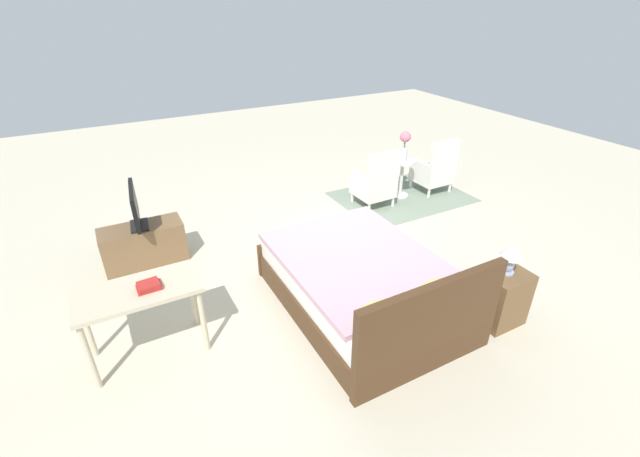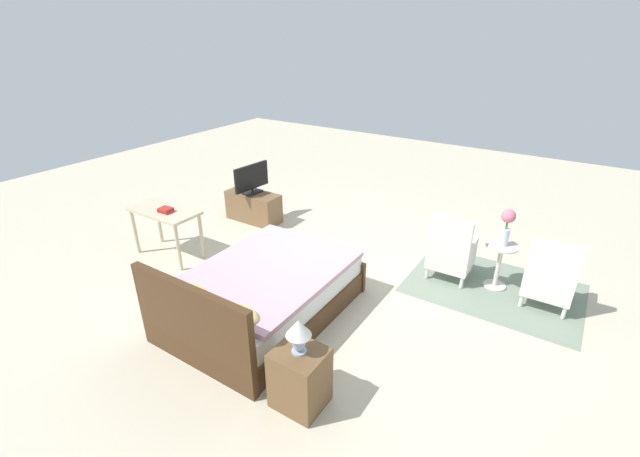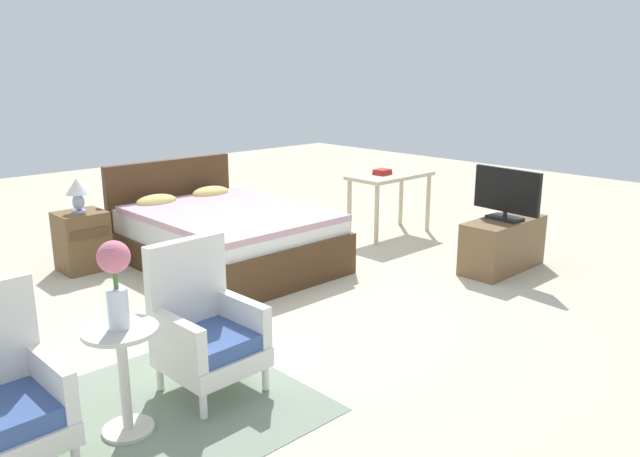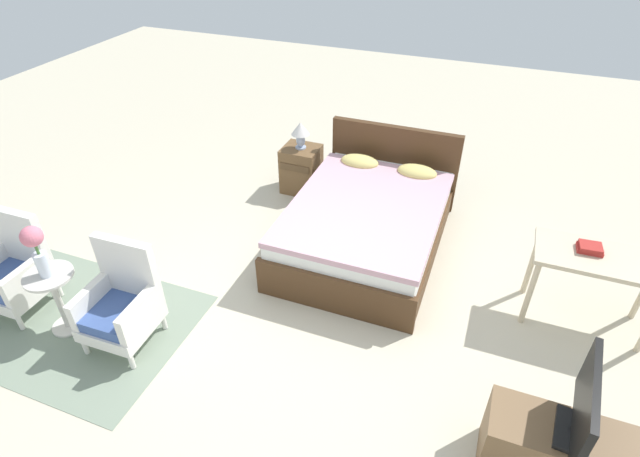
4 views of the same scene
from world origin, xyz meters
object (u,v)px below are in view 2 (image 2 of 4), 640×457
vanity_desk (165,217)px  flower_vase (507,224)px  bed (262,294)px  book_stack (166,210)px  tv_stand (254,207)px  armchair_by_window_right (451,252)px  side_table (499,261)px  table_lamp (299,332)px  armchair_by_window_left (550,278)px  nightstand (300,378)px  tv_flatscreen (252,179)px

vanity_desk → flower_vase: bearing=-157.8°
bed → book_stack: (2.00, -0.36, 0.46)m
flower_vase → tv_stand: (4.02, 0.09, -0.65)m
armchair_by_window_right → tv_stand: armchair_by_window_right is taller
side_table → book_stack: bearing=23.1°
table_lamp → tv_stand: 4.16m
tv_stand → armchair_by_window_left: bearing=179.8°
nightstand → tv_stand: 4.12m
bed → nightstand: size_ratio=3.72×
armchair_by_window_left → book_stack: armchair_by_window_left is taller
armchair_by_window_right → side_table: size_ratio=1.50×
nightstand → table_lamp: bearing=90.0°
bed → nightstand: bearing=144.1°
side_table → nightstand: side_table is taller
vanity_desk → tv_flatscreen: bearing=-97.3°
side_table → tv_stand: (4.02, 0.09, -0.13)m
nightstand → book_stack: 3.35m
armchair_by_window_right → side_table: 0.60m
vanity_desk → book_stack: (-0.10, 0.04, 0.14)m
nightstand → tv_flatscreen: tv_flatscreen is taller
flower_vase → tv_stand: flower_vase is taller
tv_stand → tv_flatscreen: (0.00, -0.00, 0.51)m
armchair_by_window_left → side_table: armchair_by_window_left is taller
armchair_by_window_left → book_stack: 5.02m
armchair_by_window_left → side_table: bearing=-10.9°
flower_vase → vanity_desk: size_ratio=0.46×
armchair_by_window_right → nightstand: (0.44, 2.82, -0.09)m
armchair_by_window_left → tv_stand: (4.62, -0.02, -0.13)m
armchair_by_window_left → flower_vase: bearing=-10.9°
tv_stand → book_stack: (0.11, 1.67, 0.51)m
side_table → tv_flatscreen: 4.04m
flower_vase → nightstand: bearing=70.7°
side_table → tv_flatscreen: (4.02, 0.09, 0.38)m
side_table → vanity_desk: 4.58m
bed → armchair_by_window_left: 3.39m
tv_flatscreen → bed: bearing=132.9°
side_table → book_stack: book_stack is taller
armchair_by_window_right → flower_vase: size_ratio=1.93×
book_stack → flower_vase: bearing=-156.9°
bed → armchair_by_window_right: 2.54m
armchair_by_window_left → table_lamp: (1.62, 2.82, 0.41)m
bed → side_table: size_ratio=3.53×
tv_flatscreen → vanity_desk: bearing=82.7°
table_lamp → book_stack: table_lamp is taller
armchair_by_window_left → table_lamp: bearing=60.1°
bed → table_lamp: bed is taller
book_stack → side_table: bearing=-156.9°
side_table → table_lamp: table_lamp is taller
armchair_by_window_right → table_lamp: bearing=81.2°
flower_vase → side_table: bearing=0.0°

